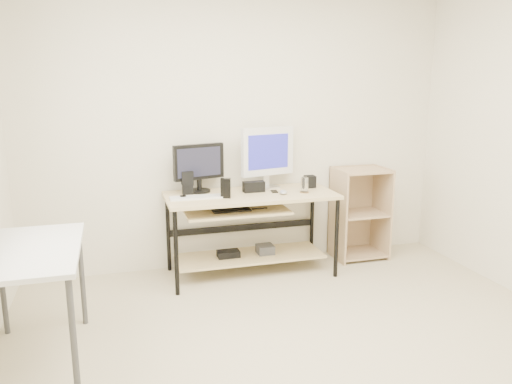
{
  "coord_description": "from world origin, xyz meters",
  "views": [
    {
      "loc": [
        -1.15,
        -2.49,
        1.73
      ],
      "look_at": [
        -0.06,
        1.3,
        0.84
      ],
      "focal_mm": 35.0,
      "sensor_mm": 36.0,
      "label": 1
    }
  ],
  "objects_px": {
    "black_monitor": "(199,165)",
    "side_table": "(29,261)",
    "shelf_unit": "(358,212)",
    "audio_controller": "(226,188)",
    "white_imac": "(268,153)",
    "desk": "(248,217)"
  },
  "relations": [
    {
      "from": "black_monitor",
      "to": "side_table",
      "type": "bearing_deg",
      "value": -150.09
    },
    {
      "from": "shelf_unit",
      "to": "black_monitor",
      "type": "bearing_deg",
      "value": 178.99
    },
    {
      "from": "side_table",
      "to": "audio_controller",
      "type": "height_order",
      "value": "audio_controller"
    },
    {
      "from": "side_table",
      "to": "white_imac",
      "type": "relative_size",
      "value": 1.77
    },
    {
      "from": "shelf_unit",
      "to": "black_monitor",
      "type": "distance_m",
      "value": 1.67
    },
    {
      "from": "desk",
      "to": "white_imac",
      "type": "height_order",
      "value": "white_imac"
    },
    {
      "from": "audio_controller",
      "to": "side_table",
      "type": "bearing_deg",
      "value": -127.7
    },
    {
      "from": "desk",
      "to": "white_imac",
      "type": "xyz_separation_m",
      "value": [
        0.24,
        0.19,
        0.54
      ]
    },
    {
      "from": "side_table",
      "to": "white_imac",
      "type": "xyz_separation_m",
      "value": [
        1.9,
        1.25,
        0.41
      ]
    },
    {
      "from": "shelf_unit",
      "to": "side_table",
      "type": "bearing_deg",
      "value": -156.67
    },
    {
      "from": "shelf_unit",
      "to": "black_monitor",
      "type": "height_order",
      "value": "black_monitor"
    },
    {
      "from": "shelf_unit",
      "to": "black_monitor",
      "type": "relative_size",
      "value": 1.92
    },
    {
      "from": "white_imac",
      "to": "side_table",
      "type": "bearing_deg",
      "value": -159.76
    },
    {
      "from": "desk",
      "to": "side_table",
      "type": "bearing_deg",
      "value": -147.35
    },
    {
      "from": "desk",
      "to": "black_monitor",
      "type": "xyz_separation_m",
      "value": [
        -0.4,
        0.19,
        0.46
      ]
    },
    {
      "from": "black_monitor",
      "to": "audio_controller",
      "type": "height_order",
      "value": "black_monitor"
    },
    {
      "from": "shelf_unit",
      "to": "black_monitor",
      "type": "xyz_separation_m",
      "value": [
        -1.58,
        0.03,
        0.55
      ]
    },
    {
      "from": "desk",
      "to": "shelf_unit",
      "type": "bearing_deg",
      "value": 7.77
    },
    {
      "from": "desk",
      "to": "white_imac",
      "type": "relative_size",
      "value": 2.66
    },
    {
      "from": "shelf_unit",
      "to": "white_imac",
      "type": "relative_size",
      "value": 1.6
    },
    {
      "from": "desk",
      "to": "side_table",
      "type": "xyz_separation_m",
      "value": [
        -1.65,
        -1.06,
        0.13
      ]
    },
    {
      "from": "side_table",
      "to": "audio_controller",
      "type": "xyz_separation_m",
      "value": [
        1.43,
        0.96,
        0.16
      ]
    }
  ]
}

